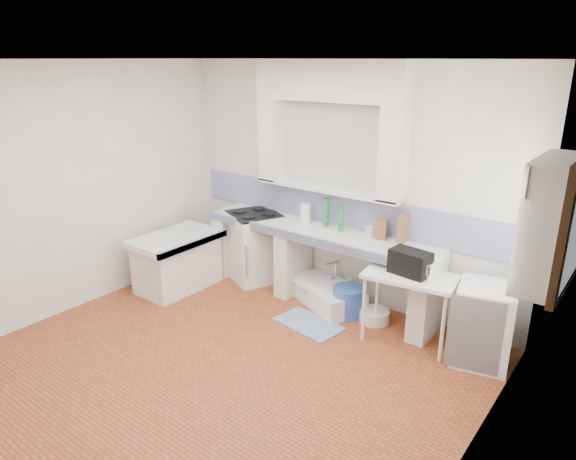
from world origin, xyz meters
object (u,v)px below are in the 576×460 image
Objects in this scene: stove at (255,247)px; sink at (327,295)px; side_table at (408,309)px; fridge at (484,325)px.

sink is (1.17, -0.04, -0.33)m from stove.
stove reaches higher than side_table.
stove reaches higher than sink.
sink is 1.18m from side_table.
stove is at bearing 164.44° from fridge.
side_table is 0.74m from fridge.
stove is 2.31m from side_table.
sink is at bearing 161.12° from side_table.
fridge is at bearing 20.20° from sink.
stove is 1.11× the size of fridge.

